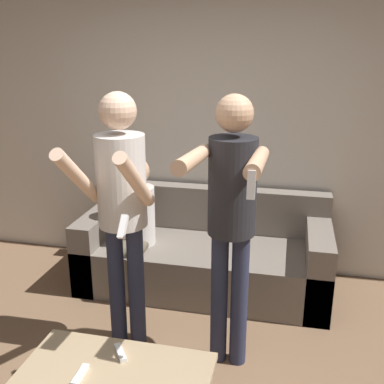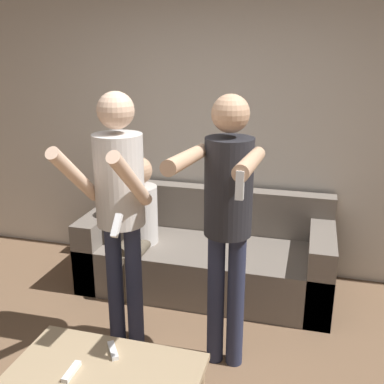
{
  "view_description": "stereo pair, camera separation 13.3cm",
  "coord_description": "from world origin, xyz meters",
  "px_view_note": "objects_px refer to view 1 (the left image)",
  "views": [
    {
      "loc": [
        0.72,
        -1.76,
        2.01
      ],
      "look_at": [
        0.04,
        1.23,
        1.02
      ],
      "focal_mm": 42.0,
      "sensor_mm": 36.0,
      "label": 1
    },
    {
      "loc": [
        0.85,
        -1.73,
        2.01
      ],
      "look_at": [
        0.04,
        1.23,
        1.02
      ],
      "focal_mm": 42.0,
      "sensor_mm": 36.0,
      "label": 2
    }
  ],
  "objects_px": {
    "remote_far": "(120,353)",
    "person_standing_right": "(231,206)",
    "person_seated": "(135,220)",
    "remote_near": "(80,375)",
    "person_standing_left": "(121,198)",
    "couch": "(205,255)",
    "coffee_table": "(113,380)"
  },
  "relations": [
    {
      "from": "person_standing_right",
      "to": "remote_near",
      "type": "xyz_separation_m",
      "value": [
        -0.65,
        -0.79,
        -0.69
      ]
    },
    {
      "from": "person_seated",
      "to": "coffee_table",
      "type": "height_order",
      "value": "person_seated"
    },
    {
      "from": "coffee_table",
      "to": "remote_far",
      "type": "bearing_deg",
      "value": 97.44
    },
    {
      "from": "couch",
      "to": "remote_far",
      "type": "distance_m",
      "value": 1.59
    },
    {
      "from": "person_standing_right",
      "to": "person_seated",
      "type": "height_order",
      "value": "person_standing_right"
    },
    {
      "from": "person_standing_left",
      "to": "couch",
      "type": "bearing_deg",
      "value": 70.48
    },
    {
      "from": "person_standing_left",
      "to": "remote_near",
      "type": "xyz_separation_m",
      "value": [
        0.05,
        -0.8,
        -0.68
      ]
    },
    {
      "from": "coffee_table",
      "to": "remote_near",
      "type": "height_order",
      "value": "remote_near"
    },
    {
      "from": "remote_far",
      "to": "person_seated",
      "type": "bearing_deg",
      "value": 106.04
    },
    {
      "from": "remote_near",
      "to": "couch",
      "type": "bearing_deg",
      "value": 80.59
    },
    {
      "from": "couch",
      "to": "remote_near",
      "type": "distance_m",
      "value": 1.82
    },
    {
      "from": "person_standing_right",
      "to": "remote_far",
      "type": "bearing_deg",
      "value": -131.59
    },
    {
      "from": "person_standing_right",
      "to": "remote_far",
      "type": "distance_m",
      "value": 1.03
    },
    {
      "from": "person_standing_left",
      "to": "coffee_table",
      "type": "xyz_separation_m",
      "value": [
        0.21,
        -0.74,
        -0.73
      ]
    },
    {
      "from": "remote_far",
      "to": "remote_near",
      "type": "bearing_deg",
      "value": -122.61
    },
    {
      "from": "remote_near",
      "to": "remote_far",
      "type": "distance_m",
      "value": 0.25
    },
    {
      "from": "person_standing_left",
      "to": "coffee_table",
      "type": "height_order",
      "value": "person_standing_left"
    },
    {
      "from": "person_standing_left",
      "to": "person_seated",
      "type": "xyz_separation_m",
      "value": [
        -0.21,
        0.79,
        -0.47
      ]
    },
    {
      "from": "remote_near",
      "to": "person_seated",
      "type": "bearing_deg",
      "value": 99.34
    },
    {
      "from": "couch",
      "to": "person_standing_left",
      "type": "relative_size",
      "value": 1.19
    },
    {
      "from": "couch",
      "to": "remote_near",
      "type": "xyz_separation_m",
      "value": [
        -0.3,
        -1.79,
        0.15
      ]
    },
    {
      "from": "person_standing_left",
      "to": "person_standing_right",
      "type": "distance_m",
      "value": 0.7
    },
    {
      "from": "person_seated",
      "to": "remote_near",
      "type": "height_order",
      "value": "person_seated"
    },
    {
      "from": "remote_far",
      "to": "person_standing_right",
      "type": "bearing_deg",
      "value": 48.41
    },
    {
      "from": "person_standing_right",
      "to": "person_seated",
      "type": "distance_m",
      "value": 1.3
    },
    {
      "from": "person_standing_left",
      "to": "remote_far",
      "type": "bearing_deg",
      "value": -72.21
    },
    {
      "from": "person_standing_left",
      "to": "coffee_table",
      "type": "distance_m",
      "value": 1.07
    },
    {
      "from": "person_standing_left",
      "to": "remote_near",
      "type": "bearing_deg",
      "value": -86.13
    },
    {
      "from": "person_standing_left",
      "to": "person_seated",
      "type": "bearing_deg",
      "value": 104.72
    },
    {
      "from": "coffee_table",
      "to": "person_standing_right",
      "type": "bearing_deg",
      "value": 56.1
    },
    {
      "from": "person_standing_left",
      "to": "person_standing_right",
      "type": "bearing_deg",
      "value": -0.99
    },
    {
      "from": "couch",
      "to": "person_seated",
      "type": "height_order",
      "value": "person_seated"
    }
  ]
}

